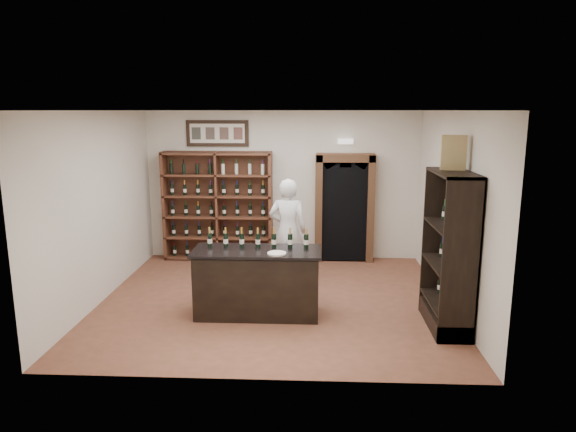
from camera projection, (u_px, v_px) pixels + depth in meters
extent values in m
plane|color=brown|center=(274.00, 300.00, 8.28)|extent=(5.50, 5.50, 0.00)
plane|color=white|center=(273.00, 110.00, 7.67)|extent=(5.50, 5.50, 0.00)
cube|color=beige|center=(283.00, 186.00, 10.42)|extent=(5.50, 0.04, 3.00)
cube|color=beige|center=(100.00, 207.00, 8.10)|extent=(0.04, 5.00, 3.00)
cube|color=beige|center=(452.00, 210.00, 7.85)|extent=(0.04, 5.00, 3.00)
cube|color=#5A301E|center=(219.00, 205.00, 10.53)|extent=(2.20, 0.02, 2.20)
cube|color=#5A301E|center=(165.00, 206.00, 10.40)|extent=(0.06, 0.38, 2.20)
cube|color=#5A301E|center=(271.00, 207.00, 10.30)|extent=(0.06, 0.38, 2.20)
cube|color=#5A301E|center=(218.00, 206.00, 10.35)|extent=(0.04, 0.38, 2.20)
cube|color=#5A301E|center=(219.00, 257.00, 10.57)|extent=(2.18, 0.38, 0.04)
cube|color=#5A301E|center=(219.00, 237.00, 10.48)|extent=(2.18, 0.38, 0.04)
cube|color=#5A301E|center=(218.00, 217.00, 10.40)|extent=(2.18, 0.38, 0.03)
cube|color=#5A301E|center=(217.00, 196.00, 10.31)|extent=(2.18, 0.38, 0.04)
cube|color=#5A301E|center=(217.00, 175.00, 10.22)|extent=(2.18, 0.38, 0.04)
cube|color=#5A301E|center=(216.00, 154.00, 10.14)|extent=(2.18, 0.38, 0.04)
cube|color=black|center=(217.00, 133.00, 10.24)|extent=(1.25, 0.04, 0.52)
cube|color=black|center=(344.00, 209.00, 10.29)|extent=(0.97, 0.29, 2.05)
cube|color=brown|center=(319.00, 208.00, 10.29)|extent=(0.14, 0.35, 2.15)
cube|color=brown|center=(370.00, 209.00, 10.24)|extent=(0.14, 0.35, 2.15)
cube|color=brown|center=(345.00, 158.00, 10.06)|extent=(1.15, 0.35, 0.16)
cube|color=white|center=(345.00, 141.00, 10.10)|extent=(0.30, 0.10, 0.10)
cube|color=black|center=(257.00, 284.00, 7.60)|extent=(1.80, 0.70, 0.94)
cube|color=black|center=(257.00, 251.00, 7.50)|extent=(1.88, 0.78, 0.04)
cylinder|color=black|center=(210.00, 240.00, 7.65)|extent=(0.07, 0.07, 0.21)
cylinder|color=silver|center=(210.00, 241.00, 7.65)|extent=(0.07, 0.07, 0.07)
cylinder|color=gold|center=(209.00, 230.00, 7.61)|extent=(0.03, 0.03, 0.09)
cylinder|color=black|center=(226.00, 240.00, 7.63)|extent=(0.07, 0.07, 0.21)
cylinder|color=silver|center=(226.00, 241.00, 7.64)|extent=(0.07, 0.07, 0.07)
cylinder|color=gold|center=(225.00, 230.00, 7.60)|extent=(0.03, 0.03, 0.09)
cylinder|color=black|center=(242.00, 240.00, 7.62)|extent=(0.07, 0.07, 0.21)
cylinder|color=silver|center=(242.00, 241.00, 7.63)|extent=(0.07, 0.07, 0.07)
cylinder|color=gold|center=(242.00, 231.00, 7.59)|extent=(0.03, 0.03, 0.09)
cylinder|color=black|center=(258.00, 241.00, 7.61)|extent=(0.07, 0.07, 0.21)
cylinder|color=silver|center=(258.00, 242.00, 7.62)|extent=(0.07, 0.07, 0.07)
cylinder|color=gold|center=(258.00, 231.00, 7.58)|extent=(0.03, 0.03, 0.09)
cylinder|color=black|center=(274.00, 241.00, 7.60)|extent=(0.07, 0.07, 0.21)
cylinder|color=silver|center=(274.00, 242.00, 7.60)|extent=(0.07, 0.07, 0.07)
cylinder|color=gold|center=(274.00, 231.00, 7.57)|extent=(0.03, 0.03, 0.09)
cylinder|color=black|center=(290.00, 241.00, 7.59)|extent=(0.07, 0.07, 0.21)
cylinder|color=silver|center=(290.00, 242.00, 7.59)|extent=(0.07, 0.07, 0.07)
cylinder|color=gold|center=(290.00, 231.00, 7.56)|extent=(0.03, 0.03, 0.09)
cylinder|color=black|center=(306.00, 241.00, 7.58)|extent=(0.07, 0.07, 0.21)
cylinder|color=silver|center=(306.00, 242.00, 7.58)|extent=(0.07, 0.07, 0.07)
cylinder|color=gold|center=(306.00, 231.00, 7.55)|extent=(0.03, 0.03, 0.09)
cube|color=black|center=(466.00, 251.00, 7.05)|extent=(0.02, 1.20, 2.20)
cube|color=black|center=(461.00, 263.00, 6.49)|extent=(0.48, 0.04, 2.20)
cube|color=black|center=(439.00, 241.00, 7.63)|extent=(0.48, 0.04, 2.20)
cube|color=black|center=(454.00, 173.00, 6.84)|extent=(0.48, 1.20, 0.04)
cube|color=black|center=(444.00, 318.00, 7.26)|extent=(0.48, 1.20, 0.24)
cube|color=black|center=(445.00, 303.00, 7.21)|extent=(0.48, 1.16, 0.03)
cube|color=black|center=(448.00, 265.00, 7.10)|extent=(0.48, 1.16, 0.03)
cube|color=black|center=(450.00, 226.00, 6.99)|extent=(0.48, 1.16, 0.03)
imported|color=silver|center=(288.00, 231.00, 9.04)|extent=(0.73, 0.53, 1.85)
cylinder|color=silver|center=(277.00, 253.00, 7.27)|extent=(0.27, 0.27, 0.02)
cube|color=tan|center=(454.00, 153.00, 6.99)|extent=(0.36, 0.20, 0.47)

